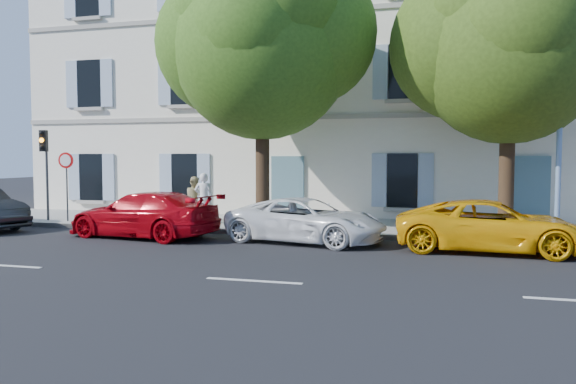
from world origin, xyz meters
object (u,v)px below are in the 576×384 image
(car_red_coupe, at_px, (144,215))
(street_lamp, at_px, (562,86))
(pedestrian_a, at_px, (204,198))
(tree_right, at_px, (510,51))
(car_white_coupe, at_px, (306,220))
(tree_left, at_px, (262,51))
(pedestrian_b, at_px, (195,199))
(car_yellow_supercar, at_px, (492,226))
(road_sign, at_px, (66,172))
(traffic_light, at_px, (45,155))

(car_red_coupe, relative_size, street_lamp, 0.64)
(street_lamp, relative_size, pedestrian_a, 4.32)
(tree_right, distance_m, pedestrian_a, 10.91)
(street_lamp, bearing_deg, car_white_coupe, -166.64)
(tree_left, bearing_deg, pedestrian_b, 155.70)
(car_yellow_supercar, relative_size, road_sign, 1.96)
(car_yellow_supercar, height_order, traffic_light, traffic_light)
(car_yellow_supercar, relative_size, tree_right, 0.57)
(car_white_coupe, bearing_deg, tree_right, -56.54)
(traffic_light, bearing_deg, pedestrian_b, 13.79)
(tree_right, height_order, pedestrian_a, tree_right)
(car_red_coupe, distance_m, car_white_coupe, 5.05)
(car_yellow_supercar, xyz_separation_m, traffic_light, (-15.23, 2.00, 1.85))
(pedestrian_a, bearing_deg, car_white_coupe, 136.16)
(car_white_coupe, relative_size, tree_left, 0.52)
(car_red_coupe, relative_size, tree_right, 0.57)
(car_red_coupe, bearing_deg, tree_right, 112.58)
(street_lamp, xyz_separation_m, pedestrian_a, (-11.24, 0.78, -3.44))
(car_red_coupe, height_order, tree_left, tree_left)
(car_white_coupe, relative_size, pedestrian_a, 2.62)
(road_sign, distance_m, pedestrian_b, 4.71)
(car_yellow_supercar, relative_size, traffic_light, 1.48)
(road_sign, height_order, pedestrian_b, road_sign)
(street_lamp, bearing_deg, pedestrian_b, 173.39)
(traffic_light, xyz_separation_m, road_sign, (0.92, -0.04, -0.59))
(street_lamp, bearing_deg, tree_left, 179.92)
(tree_left, relative_size, street_lamp, 1.16)
(tree_right, xyz_separation_m, pedestrian_a, (-9.91, 0.15, -4.56))
(car_red_coupe, xyz_separation_m, car_white_coupe, (5.04, 0.33, -0.06))
(tree_left, xyz_separation_m, traffic_light, (-8.34, 0.05, -3.34))
(street_lamp, distance_m, pedestrian_a, 11.78)
(car_white_coupe, relative_size, tree_right, 0.55)
(car_red_coupe, xyz_separation_m, street_lamp, (12.02, 1.99, 3.77))
(car_yellow_supercar, height_order, tree_right, tree_right)
(car_red_coupe, relative_size, pedestrian_a, 2.75)
(car_yellow_supercar, relative_size, pedestrian_a, 2.75)
(car_yellow_supercar, bearing_deg, street_lamp, -42.00)
(car_white_coupe, relative_size, road_sign, 1.86)
(tree_left, bearing_deg, traffic_light, 179.63)
(tree_left, distance_m, traffic_light, 8.98)
(tree_left, bearing_deg, car_red_coupe, -147.87)
(road_sign, bearing_deg, street_lamp, -0.10)
(tree_left, distance_m, pedestrian_a, 5.46)
(tree_right, bearing_deg, car_yellow_supercar, -103.17)
(tree_left, distance_m, street_lamp, 8.94)
(car_white_coupe, height_order, pedestrian_b, pedestrian_b)
(pedestrian_b, bearing_deg, tree_right, -140.02)
(pedestrian_a, bearing_deg, car_yellow_supercar, 149.68)
(car_white_coupe, xyz_separation_m, pedestrian_a, (-4.26, 2.44, 0.39))
(traffic_light, relative_size, pedestrian_a, 1.86)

